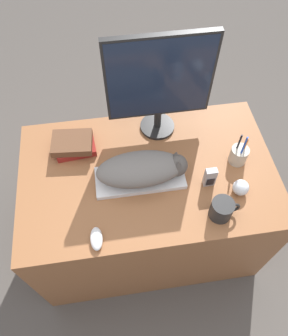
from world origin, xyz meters
TOP-DOWN VIEW (x-y plane):
  - ground_plane at (0.00, 0.00)m, footprint 12.00×12.00m
  - desk at (0.00, 0.38)m, footprint 1.24×0.76m
  - keyboard at (-0.04, 0.35)m, footprint 0.42×0.17m
  - cat at (-0.02, 0.35)m, footprint 0.42×0.18m
  - monitor at (0.09, 0.65)m, footprint 0.49×0.18m
  - computer_mouse at (-0.27, 0.07)m, footprint 0.05×0.10m
  - coffee_mug at (0.28, 0.11)m, footprint 0.13×0.10m
  - pen_cup at (0.44, 0.38)m, footprint 0.09×0.09m
  - baseball at (0.40, 0.21)m, footprint 0.07×0.07m
  - phone at (0.27, 0.28)m, footprint 0.05×0.03m
  - book_stack at (-0.34, 0.57)m, footprint 0.22×0.17m

SIDE VIEW (x-z plane):
  - ground_plane at x=0.00m, z-range 0.00..0.00m
  - desk at x=0.00m, z-range 0.00..0.74m
  - keyboard at x=-0.04m, z-range 0.74..0.76m
  - computer_mouse at x=-0.27m, z-range 0.74..0.77m
  - baseball at x=0.40m, z-range 0.74..0.81m
  - book_stack at x=-0.34m, z-range 0.74..0.82m
  - pen_cup at x=0.44m, z-range 0.69..0.89m
  - coffee_mug at x=0.28m, z-range 0.74..0.84m
  - phone at x=0.27m, z-range 0.74..0.85m
  - cat at x=-0.02m, z-range 0.76..0.89m
  - monitor at x=0.09m, z-range 0.78..1.33m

